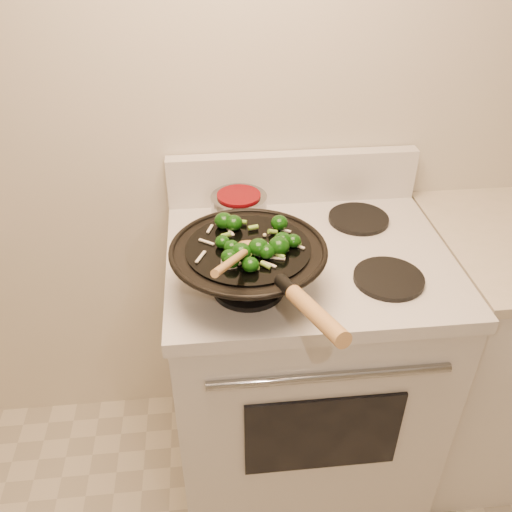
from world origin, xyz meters
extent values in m
plane|color=silver|center=(0.00, 1.50, 1.30)|extent=(3.50, 0.00, 3.50)
cube|color=silver|center=(-0.12, 1.17, 0.44)|extent=(0.76, 0.64, 0.88)
cube|color=silver|center=(-0.12, 1.17, 0.90)|extent=(0.78, 0.66, 0.04)
cube|color=silver|center=(-0.12, 1.47, 1.00)|extent=(0.78, 0.05, 0.16)
cylinder|color=gray|center=(-0.12, 0.84, 0.78)|extent=(0.60, 0.02, 0.02)
cube|color=black|center=(-0.12, 0.84, 0.55)|extent=(0.42, 0.01, 0.28)
cylinder|color=black|center=(-0.30, 1.02, 0.93)|extent=(0.18, 0.18, 0.01)
cylinder|color=black|center=(0.06, 1.02, 0.93)|extent=(0.18, 0.18, 0.01)
cylinder|color=black|center=(-0.30, 1.32, 0.93)|extent=(0.18, 0.18, 0.01)
cylinder|color=black|center=(0.06, 1.32, 0.93)|extent=(0.18, 0.18, 0.01)
torus|color=black|center=(-0.30, 1.02, 1.04)|extent=(0.38, 0.38, 0.01)
cylinder|color=black|center=(-0.30, 1.02, 1.05)|extent=(0.30, 0.30, 0.01)
cylinder|color=black|center=(-0.24, 0.82, 1.08)|extent=(0.05, 0.07, 0.04)
cylinder|color=#AD7B44|center=(-0.21, 0.69, 1.11)|extent=(0.09, 0.20, 0.07)
ellipsoid|color=#0C3408|center=(-0.31, 0.93, 1.06)|extent=(0.04, 0.04, 0.03)
cylinder|color=#477329|center=(-0.29, 0.93, 1.05)|extent=(0.02, 0.02, 0.02)
ellipsoid|color=#0C3408|center=(-0.22, 1.02, 1.07)|extent=(0.04, 0.04, 0.04)
ellipsoid|color=#0C3408|center=(-0.36, 1.03, 1.06)|extent=(0.04, 0.04, 0.03)
ellipsoid|color=#0C3408|center=(-0.35, 1.12, 1.07)|extent=(0.05, 0.05, 0.04)
cylinder|color=#477329|center=(-0.34, 1.12, 1.05)|extent=(0.02, 0.01, 0.01)
ellipsoid|color=#0C3408|center=(-0.26, 0.97, 1.06)|extent=(0.04, 0.04, 0.03)
ellipsoid|color=#0C3408|center=(-0.34, 1.00, 1.06)|extent=(0.04, 0.04, 0.03)
ellipsoid|color=#0C3408|center=(-0.20, 1.01, 1.06)|extent=(0.04, 0.04, 0.03)
cylinder|color=#477329|center=(-0.18, 1.01, 1.05)|extent=(0.02, 0.01, 0.01)
ellipsoid|color=#0C3408|center=(-0.35, 0.96, 1.06)|extent=(0.04, 0.04, 0.03)
ellipsoid|color=#0C3408|center=(-0.35, 0.95, 1.06)|extent=(0.04, 0.04, 0.03)
ellipsoid|color=#0C3408|center=(-0.23, 0.99, 1.07)|extent=(0.05, 0.05, 0.04)
cylinder|color=#477329|center=(-0.22, 0.99, 1.05)|extent=(0.02, 0.02, 0.01)
ellipsoid|color=#0C3408|center=(-0.33, 1.11, 1.07)|extent=(0.04, 0.04, 0.04)
ellipsoid|color=#0C3408|center=(-0.28, 0.99, 1.07)|extent=(0.05, 0.05, 0.04)
ellipsoid|color=#0C3408|center=(-0.32, 0.97, 1.07)|extent=(0.05, 0.05, 0.04)
cylinder|color=#477329|center=(-0.31, 0.97, 1.05)|extent=(0.02, 0.02, 0.02)
ellipsoid|color=#0C3408|center=(-0.22, 1.09, 1.07)|extent=(0.04, 0.04, 0.04)
cube|color=white|center=(-0.25, 1.02, 1.05)|extent=(0.03, 0.04, 0.00)
cube|color=white|center=(-0.39, 1.11, 1.05)|extent=(0.02, 0.04, 0.00)
cube|color=white|center=(-0.24, 0.96, 1.05)|extent=(0.04, 0.02, 0.00)
cube|color=white|center=(-0.21, 1.09, 1.05)|extent=(0.05, 0.03, 0.00)
cube|color=white|center=(-0.37, 0.95, 1.05)|extent=(0.01, 0.05, 0.00)
cube|color=white|center=(-0.40, 1.05, 1.05)|extent=(0.04, 0.03, 0.00)
cube|color=white|center=(-0.26, 0.97, 1.05)|extent=(0.05, 0.02, 0.00)
cube|color=white|center=(-0.34, 1.09, 1.05)|extent=(0.02, 0.04, 0.00)
cube|color=white|center=(-0.31, 0.98, 1.05)|extent=(0.04, 0.03, 0.00)
cube|color=white|center=(-0.26, 0.94, 1.05)|extent=(0.03, 0.03, 0.00)
cube|color=white|center=(-0.42, 0.99, 1.05)|extent=(0.03, 0.05, 0.00)
cube|color=white|center=(-0.19, 1.01, 1.05)|extent=(0.03, 0.03, 0.00)
cube|color=white|center=(-0.35, 0.94, 1.05)|extent=(0.04, 0.01, 0.00)
cylinder|color=olive|center=(-0.35, 1.07, 1.06)|extent=(0.02, 0.01, 0.01)
cylinder|color=olive|center=(-0.31, 1.12, 1.06)|extent=(0.02, 0.02, 0.01)
cylinder|color=olive|center=(-0.24, 0.97, 1.06)|extent=(0.03, 0.02, 0.01)
cylinder|color=olive|center=(-0.28, 1.09, 1.06)|extent=(0.02, 0.02, 0.01)
cylinder|color=olive|center=(-0.24, 1.07, 1.06)|extent=(0.02, 0.03, 0.02)
cylinder|color=olive|center=(-0.27, 0.93, 1.06)|extent=(0.03, 0.02, 0.01)
cylinder|color=olive|center=(-0.31, 0.97, 1.06)|extent=(0.02, 0.02, 0.01)
cylinder|color=olive|center=(-0.31, 0.99, 1.06)|extent=(0.03, 0.02, 0.02)
sphere|color=beige|center=(-0.26, 1.06, 1.05)|extent=(0.01, 0.01, 0.01)
sphere|color=beige|center=(-0.24, 0.99, 1.05)|extent=(0.01, 0.01, 0.01)
sphere|color=beige|center=(-0.34, 1.08, 1.05)|extent=(0.01, 0.01, 0.01)
sphere|color=beige|center=(-0.36, 1.03, 1.05)|extent=(0.01, 0.01, 0.01)
sphere|color=beige|center=(-0.33, 0.95, 1.05)|extent=(0.01, 0.01, 0.01)
ellipsoid|color=#AD7B44|center=(-0.30, 1.01, 1.06)|extent=(0.08, 0.07, 0.02)
cylinder|color=#AD7B44|center=(-0.35, 0.88, 1.11)|extent=(0.10, 0.25, 0.13)
cylinder|color=gray|center=(-0.30, 1.32, 0.98)|extent=(0.16, 0.16, 0.09)
cylinder|color=#620409|center=(-0.30, 1.32, 1.03)|extent=(0.13, 0.13, 0.01)
cylinder|color=black|center=(-0.33, 1.19, 1.02)|extent=(0.04, 0.10, 0.02)
camera|label=1|loc=(-0.39, -0.04, 1.76)|focal=38.00mm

